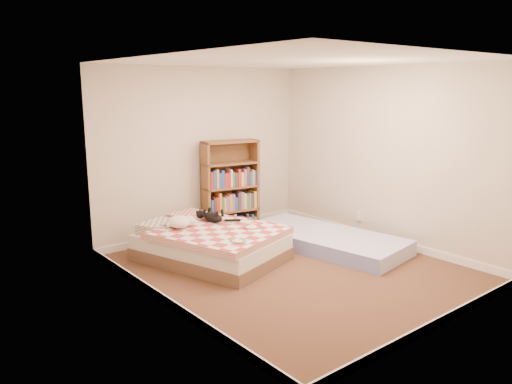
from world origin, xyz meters
TOP-DOWN VIEW (x-y plane):
  - room at (0.00, 0.00)m, footprint 3.51×4.01m
  - bed at (-0.60, 0.94)m, footprint 1.73×2.07m
  - bookshelf at (0.32, 1.76)m, footprint 0.91×0.44m
  - floor_mattress at (0.94, 0.35)m, footprint 1.37×2.40m
  - black_cat at (-0.40, 1.18)m, footprint 0.29×0.64m
  - white_dog at (-0.90, 1.16)m, footprint 0.36×0.39m

SIDE VIEW (x-z plane):
  - floor_mattress at x=0.94m, z-range 0.00..0.20m
  - bed at x=-0.60m, z-range -0.02..0.45m
  - black_cat at x=-0.40m, z-range 0.42..0.56m
  - white_dog at x=-0.90m, z-range 0.43..0.58m
  - bookshelf at x=0.32m, z-range -0.18..1.25m
  - room at x=0.00m, z-range -0.06..2.45m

